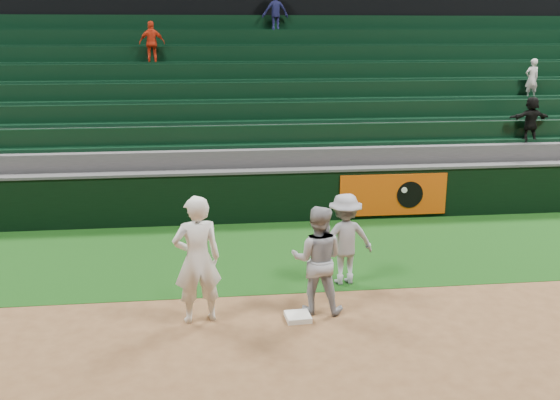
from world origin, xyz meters
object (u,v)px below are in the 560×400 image
object	(u,v)px
first_base	(298,317)
baserunner	(317,259)
first_baseman	(197,260)
base_coach	(345,239)

from	to	relation	value
first_base	baserunner	distance (m)	0.95
first_baseman	base_coach	xyz separation A→B (m)	(2.56, 1.21, -0.18)
first_baseman	baserunner	size ratio (longest dim) A/B	1.15
first_base	baserunner	xyz separation A→B (m)	(0.35, 0.29, 0.84)
first_baseman	first_base	bearing A→B (deg)	162.86
first_baseman	base_coach	bearing A→B (deg)	-166.36
first_base	base_coach	world-z (taller)	base_coach
first_base	base_coach	size ratio (longest dim) A/B	0.23
first_base	baserunner	bearing A→B (deg)	39.80
first_baseman	base_coach	world-z (taller)	first_baseman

